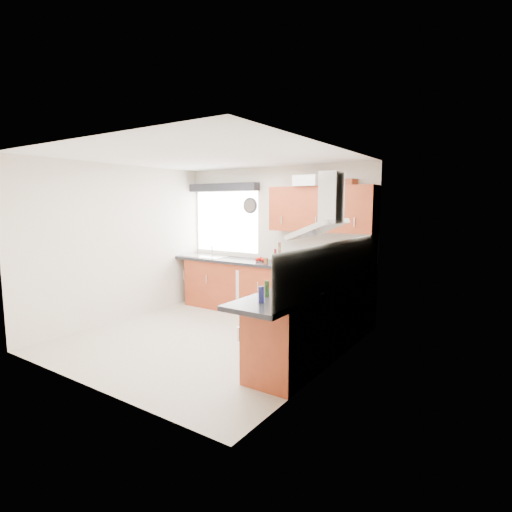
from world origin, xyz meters
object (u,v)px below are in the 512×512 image
Objects in this scene: oven at (315,322)px; extractor_hood at (325,213)px; upper_cabinets at (322,209)px; washing_machine at (256,291)px.

oven is 1.09× the size of extractor_hood.
upper_cabinets is (-0.65, 1.33, 0.03)m from extractor_hood.
oven is 1.35m from extractor_hood.
oven reaches higher than washing_machine.
upper_cabinets is (-0.55, 1.32, 1.38)m from oven.
upper_cabinets reaches higher than washing_machine.
oven is 1.99m from upper_cabinets.
extractor_hood is at bearing -48.88° from washing_machine.
washing_machine is at bearing -174.83° from upper_cabinets.
extractor_hood is at bearing -0.00° from oven.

